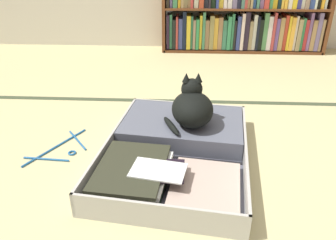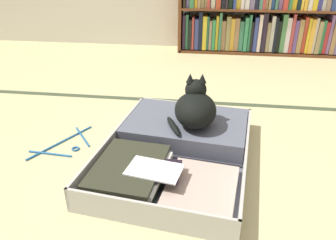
# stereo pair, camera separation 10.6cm
# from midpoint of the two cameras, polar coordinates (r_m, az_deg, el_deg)

# --- Properties ---
(ground_plane) EXTENTS (10.00, 10.00, 0.00)m
(ground_plane) POSITION_cam_midpoint_polar(r_m,az_deg,el_deg) (1.43, 2.47, -12.17)
(ground_plane) COLOR #C2B881
(tatami_border) EXTENTS (4.80, 0.05, 0.00)m
(tatami_border) POSITION_cam_midpoint_polar(r_m,az_deg,el_deg) (2.24, 2.83, 3.26)
(tatami_border) COLOR #3B462F
(tatami_border) RESTS_ON ground_plane
(bookshelf) EXTENTS (1.62, 0.24, 0.85)m
(bookshelf) POSITION_cam_midpoint_polar(r_m,az_deg,el_deg) (3.44, 12.28, 18.15)
(bookshelf) COLOR brown
(bookshelf) RESTS_ON ground_plane
(open_suitcase) EXTENTS (0.77, 0.98, 0.11)m
(open_suitcase) POSITION_cam_midpoint_polar(r_m,az_deg,el_deg) (1.64, -0.53, -4.36)
(open_suitcase) COLOR #B3B2AA
(open_suitcase) RESTS_ON ground_plane
(black_cat) EXTENTS (0.28, 0.30, 0.26)m
(black_cat) POSITION_cam_midpoint_polar(r_m,az_deg,el_deg) (1.67, 2.37, 2.26)
(black_cat) COLOR black
(black_cat) RESTS_ON open_suitcase
(clothes_hanger) EXTENTS (0.29, 0.38, 0.01)m
(clothes_hanger) POSITION_cam_midpoint_polar(r_m,az_deg,el_deg) (1.80, -19.77, -4.77)
(clothes_hanger) COLOR #1E5B97
(clothes_hanger) RESTS_ON ground_plane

